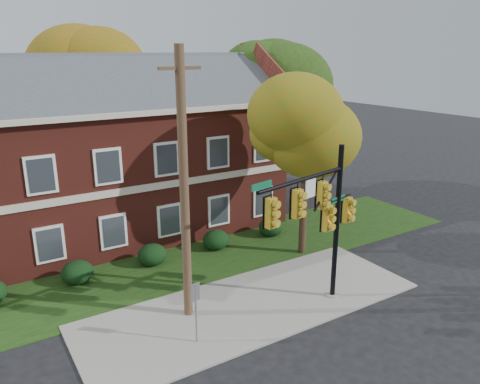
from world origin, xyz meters
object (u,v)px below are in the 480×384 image
hedge_far_right (271,227)px  apartment_building (111,145)px  hedge_left (77,272)px  tree_near_right (313,122)px  traffic_signal (320,213)px  tree_right_rear (272,79)px  tree_far_rear (91,67)px  utility_pole (184,189)px  hedge_center (152,255)px  sign_post (196,303)px  hedge_right (216,240)px

hedge_far_right → apartment_building: bearing=143.1°
apartment_building → hedge_left: size_ratio=13.43×
tree_near_right → traffic_signal: bearing=-126.1°
tree_right_rear → tree_far_rear: bearing=145.0°
hedge_far_right → utility_pole: 10.11m
apartment_building → tree_right_rear: tree_right_rear is taller
tree_right_rear → tree_far_rear: size_ratio=0.92×
hedge_left → utility_pole: 7.41m
apartment_building → tree_right_rear: (11.31, 0.86, 3.13)m
hedge_center → tree_right_rear: (11.31, 6.11, 7.60)m
tree_near_right → tree_far_rear: 17.12m
hedge_far_right → tree_far_rear: bearing=113.4°
hedge_left → traffic_signal: size_ratio=0.22×
hedge_left → tree_near_right: (10.72, -2.83, 6.14)m
tree_near_right → utility_pole: (-7.72, -2.13, -1.53)m
hedge_left → utility_pole: size_ratio=0.14×
apartment_building → hedge_center: (0.00, -5.25, -4.46)m
tree_right_rear → sign_post: 19.03m
tree_right_rear → utility_pole: 16.47m
hedge_far_right → utility_pole: utility_pole is taller
tree_near_right → tree_right_rear: tree_right_rear is taller
sign_post → hedge_center: bearing=76.3°
hedge_center → tree_near_right: tree_near_right is taller
tree_near_right → tree_far_rear: size_ratio=0.74×
tree_right_rear → utility_pole: tree_right_rear is taller
tree_near_right → sign_post: (-8.29, -3.95, -5.07)m
hedge_right → tree_right_rear: tree_right_rear is taller
hedge_left → hedge_center: bearing=0.0°
tree_far_rear → utility_pole: size_ratio=1.14×
apartment_building → hedge_right: apartment_building is taller
tree_far_rear → tree_near_right: bearing=-69.7°
hedge_left → tree_right_rear: bearing=22.4°
apartment_building → sign_post: 12.55m
tree_far_rear → apartment_building: bearing=-99.7°
apartment_building → hedge_center: size_ratio=13.43×
apartment_building → hedge_far_right: bearing=-36.9°
hedge_far_right → traffic_signal: (-2.93, -7.15, 3.50)m
hedge_right → tree_near_right: 7.72m
hedge_left → tree_near_right: 12.68m
hedge_center → tree_near_right: 9.90m
apartment_building → hedge_right: (3.50, -5.25, -4.46)m
utility_pole → traffic_signal: bearing=-29.0°
tree_near_right → sign_post: tree_near_right is taller
hedge_center → traffic_signal: (4.07, -7.15, 3.50)m
hedge_right → tree_far_rear: (-2.16, 13.09, 8.32)m
traffic_signal → hedge_right: bearing=81.9°
tree_near_right → utility_pole: bearing=-164.6°
hedge_left → hedge_right: (7.00, 0.00, 0.00)m
hedge_left → tree_far_rear: bearing=69.7°
hedge_far_right → traffic_signal: size_ratio=0.22×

